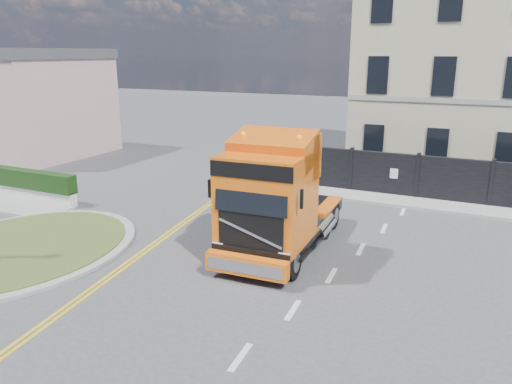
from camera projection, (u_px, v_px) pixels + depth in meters
The scene contains 8 objects.
ground at pixel (248, 254), 16.31m from camera, with size 120.00×120.00×0.00m, color #424244.
traffic_island at pixel (19, 249), 16.55m from camera, with size 6.80×6.80×0.17m.
hedge_wall at pixel (7, 180), 22.76m from camera, with size 8.00×0.55×1.35m.
seaside_bldg_pink at pixel (27, 108), 31.56m from camera, with size 8.00×8.00×6.00m, color #C99C9D.
hoarding_fence at pixel (479, 183), 21.18m from camera, with size 18.80×0.25×2.00m.
georgian_building at pixel (484, 64), 26.65m from camera, with size 12.30×10.30×12.80m.
pavement_far at pixel (462, 209), 20.88m from camera, with size 20.00×1.60×0.12m, color gray.
truck at pixel (275, 203), 15.76m from camera, with size 2.76×6.73×3.97m.
Camera 1 is at (6.71, -13.58, 6.37)m, focal length 35.00 mm.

